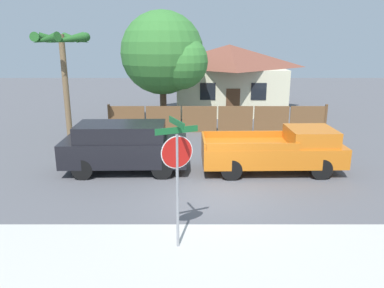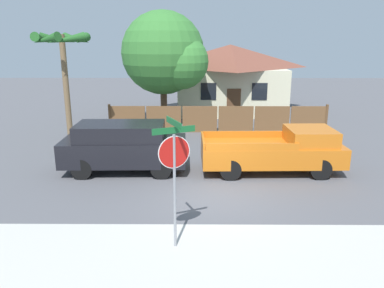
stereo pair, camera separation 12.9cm
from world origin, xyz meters
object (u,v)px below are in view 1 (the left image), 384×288
at_px(house, 227,77).
at_px(stop_sign, 176,162).
at_px(red_suv, 123,146).
at_px(palm_tree, 61,49).
at_px(oak_tree, 165,55).
at_px(orange_pickup, 276,150).

relative_size(house, stop_sign, 2.41).
distance_m(red_suv, stop_sign, 6.16).
height_order(palm_tree, stop_sign, palm_tree).
xyz_separation_m(house, stop_sign, (-3.03, -19.13, -0.19)).
bearing_deg(palm_tree, house, 46.37).
xyz_separation_m(house, palm_tree, (-8.84, -9.27, 2.19)).
distance_m(house, red_suv, 14.62).
bearing_deg(house, palm_tree, -133.63).
bearing_deg(stop_sign, red_suv, 88.91).
bearing_deg(palm_tree, red_suv, -50.58).
bearing_deg(red_suv, stop_sign, -68.96).
bearing_deg(oak_tree, stop_sign, -85.26).
bearing_deg(orange_pickup, oak_tree, 118.81).
bearing_deg(stop_sign, orange_pickup, 32.90).
relative_size(palm_tree, stop_sign, 1.65).
relative_size(orange_pickup, stop_sign, 1.67).
relative_size(oak_tree, stop_sign, 2.05).
bearing_deg(house, orange_pickup, -87.07).
height_order(house, palm_tree, palm_tree).
relative_size(oak_tree, palm_tree, 1.25).
relative_size(palm_tree, orange_pickup, 0.99).
bearing_deg(stop_sign, house, 57.54).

